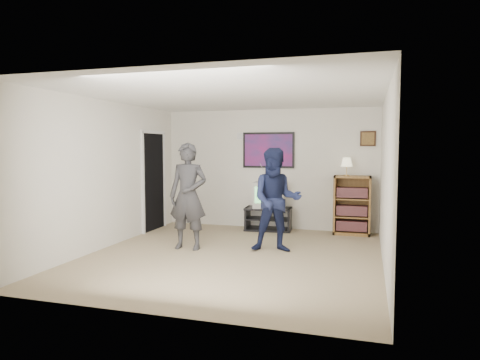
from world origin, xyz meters
The scene contains 13 objects.
room_shell centered at (0.00, 0.35, 1.25)m, with size 4.51×5.00×2.51m.
media_stand centered at (0.06, 2.23, 0.24)m, with size 0.98×0.59×0.47m.
crt_television centered at (0.09, 2.23, 0.74)m, with size 0.62×0.53×0.53m, color #A3A39E, non-canonical shape.
bookshelf centered at (1.73, 2.28, 0.58)m, with size 0.70×0.40×1.15m, color brown, non-canonical shape.
table_lamp centered at (1.61, 2.26, 1.33)m, with size 0.22×0.22×0.36m, color #FDF4C0, non-canonical shape.
person_tall centered at (-0.86, 0.25, 0.89)m, with size 0.65×0.43×1.79m, color #2E2E30.
person_short centered at (0.59, 0.49, 0.85)m, with size 0.83×0.64×1.70m, color #161C3C.
controller_left centered at (-0.84, 0.46, 1.15)m, with size 0.04×0.12×0.04m, color white.
controller_right centered at (0.55, 0.71, 1.01)m, with size 0.03×0.11×0.03m, color white.
poster centered at (0.00, 2.48, 1.65)m, with size 1.10×0.03×0.75m, color black.
air_vent centered at (-0.55, 2.48, 1.95)m, with size 0.28×0.02×0.14m, color white.
small_picture centered at (2.00, 2.48, 1.88)m, with size 0.30×0.03×0.30m, color black.
doorway centered at (-2.23, 1.60, 1.00)m, with size 0.03×0.85×2.00m, color black.
Camera 1 is at (2.01, -6.31, 1.70)m, focal length 32.00 mm.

